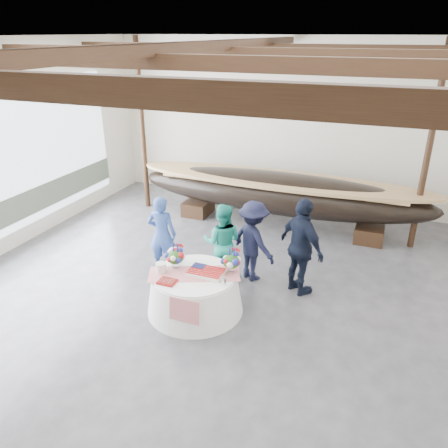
% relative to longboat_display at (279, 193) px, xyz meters
% --- Properties ---
extents(floor, '(10.00, 12.00, 0.01)m').
position_rel_longboat_display_xyz_m(floor, '(-0.32, -4.25, -0.90)').
color(floor, '#3D3D42').
rests_on(floor, ground).
extents(wall_back, '(10.00, 0.02, 4.50)m').
position_rel_longboat_display_xyz_m(wall_back, '(-0.32, 1.75, 1.35)').
color(wall_back, silver).
rests_on(wall_back, ground).
extents(ceiling, '(10.00, 12.00, 0.01)m').
position_rel_longboat_display_xyz_m(ceiling, '(-0.32, -4.25, 3.60)').
color(ceiling, white).
rests_on(ceiling, wall_back).
extents(pavilion_structure, '(9.80, 11.76, 4.50)m').
position_rel_longboat_display_xyz_m(pavilion_structure, '(-0.32, -3.50, 3.11)').
color(pavilion_structure, black).
rests_on(pavilion_structure, ground).
extents(open_bay, '(0.03, 7.00, 3.20)m').
position_rel_longboat_display_xyz_m(open_bay, '(-5.27, -3.25, 0.93)').
color(open_bay, silver).
rests_on(open_bay, ground).
extents(longboat_display, '(7.48, 1.50, 1.40)m').
position_rel_longboat_display_xyz_m(longboat_display, '(0.00, 0.00, 0.00)').
color(longboat_display, black).
rests_on(longboat_display, ground).
extents(banquet_table, '(1.70, 1.70, 0.73)m').
position_rel_longboat_display_xyz_m(banquet_table, '(-0.41, -4.13, -0.53)').
color(banquet_table, white).
rests_on(banquet_table, ground).
extents(tabletop_items, '(1.66, 1.12, 0.40)m').
position_rel_longboat_display_xyz_m(tabletop_items, '(-0.39, -3.98, -0.01)').
color(tabletop_items, red).
rests_on(tabletop_items, banquet_table).
extents(guest_woman_blue, '(0.65, 0.48, 1.63)m').
position_rel_longboat_display_xyz_m(guest_woman_blue, '(-1.63, -3.06, -0.08)').
color(guest_woman_blue, '#2A4488').
rests_on(guest_woman_blue, ground).
extents(guest_woman_teal, '(0.88, 0.75, 1.59)m').
position_rel_longboat_display_xyz_m(guest_woman_teal, '(-0.37, -2.91, -0.10)').
color(guest_woman_teal, teal).
rests_on(guest_woman_teal, ground).
extents(guest_man_left, '(1.22, 1.05, 1.64)m').
position_rel_longboat_display_xyz_m(guest_man_left, '(0.19, -2.69, -0.08)').
color(guest_man_left, black).
rests_on(guest_man_left, ground).
extents(guest_man_right, '(1.16, 1.05, 1.89)m').
position_rel_longboat_display_xyz_m(guest_man_right, '(1.18, -2.87, 0.05)').
color(guest_man_right, black).
rests_on(guest_man_right, ground).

